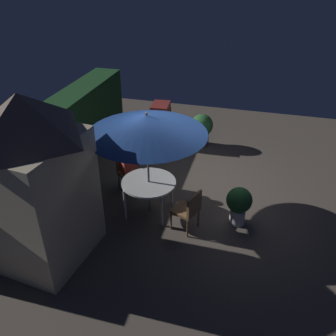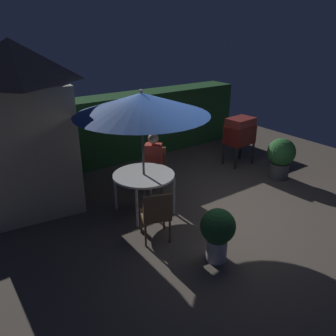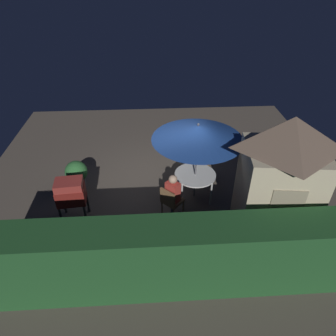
% 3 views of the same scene
% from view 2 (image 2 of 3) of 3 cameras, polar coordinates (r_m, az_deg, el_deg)
% --- Properties ---
extents(ground_plane, '(11.00, 11.00, 0.00)m').
position_cam_2_polar(ground_plane, '(6.69, 5.99, -7.17)').
color(ground_plane, brown).
extents(hedge_backdrop, '(7.38, 0.81, 1.66)m').
position_cam_2_polar(hedge_backdrop, '(9.06, -8.59, 6.54)').
color(hedge_backdrop, '#1E4C23').
rests_on(hedge_backdrop, ground).
extents(garden_shed, '(1.90, 1.69, 3.12)m').
position_cam_2_polar(garden_shed, '(6.76, -22.97, 6.10)').
color(garden_shed, '#C6B793').
rests_on(garden_shed, ground).
extents(patio_table, '(1.14, 1.14, 0.77)m').
position_cam_2_polar(patio_table, '(6.37, -4.02, -1.59)').
color(patio_table, white).
rests_on(patio_table, ground).
extents(patio_umbrella, '(2.35, 2.35, 2.32)m').
position_cam_2_polar(patio_umbrella, '(5.94, -4.38, 10.50)').
color(patio_umbrella, '#4C4C51').
rests_on(patio_umbrella, ground).
extents(bbq_grill, '(0.74, 0.56, 1.20)m').
position_cam_2_polar(bbq_grill, '(8.77, 11.80, 5.87)').
color(bbq_grill, maroon).
rests_on(bbq_grill, ground).
extents(chair_near_shed, '(0.65, 0.65, 0.90)m').
position_cam_2_polar(chair_near_shed, '(7.38, -2.26, 0.43)').
color(chair_near_shed, olive).
rests_on(chair_near_shed, ground).
extents(chair_far_side, '(0.60, 0.60, 0.90)m').
position_cam_2_polar(chair_far_side, '(5.57, -2.00, -7.43)').
color(chair_far_side, olive).
rests_on(chair_far_side, ground).
extents(potted_plant_by_shed, '(0.53, 0.53, 0.85)m').
position_cam_2_polar(potted_plant_by_shed, '(5.21, 8.21, -10.24)').
color(potted_plant_by_shed, silver).
rests_on(potted_plant_by_shed, ground).
extents(potted_plant_by_grill, '(0.63, 0.63, 0.96)m').
position_cam_2_polar(potted_plant_by_grill, '(8.25, 18.17, 1.89)').
color(potted_plant_by_grill, '#4C4C51').
rests_on(potted_plant_by_grill, ground).
extents(person_in_red, '(0.41, 0.41, 1.26)m').
position_cam_2_polar(person_in_red, '(7.21, -2.42, 2.11)').
color(person_in_red, '#CC3D33').
rests_on(person_in_red, ground).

